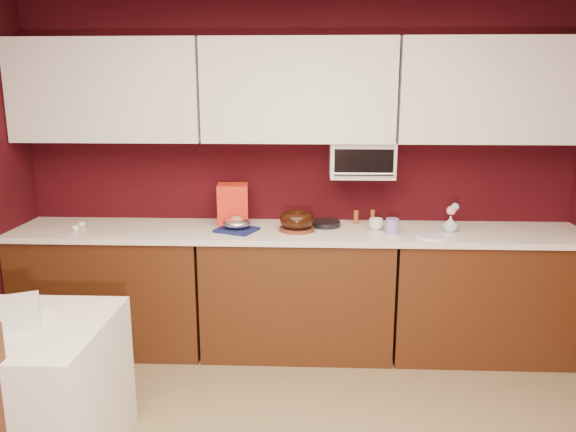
% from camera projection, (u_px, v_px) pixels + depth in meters
% --- Properties ---
extents(wall_back, '(4.00, 0.02, 2.50)m').
position_uv_depth(wall_back, '(299.00, 173.00, 4.15)').
color(wall_back, '#34070B').
rests_on(wall_back, floor).
extents(base_cabinet_left, '(1.31, 0.58, 0.86)m').
position_uv_depth(base_cabinet_left, '(115.00, 290.00, 4.09)').
color(base_cabinet_left, '#47230E').
rests_on(base_cabinet_left, floor).
extents(base_cabinet_center, '(1.31, 0.58, 0.86)m').
position_uv_depth(base_cabinet_center, '(297.00, 293.00, 4.03)').
color(base_cabinet_center, '#47230E').
rests_on(base_cabinet_center, floor).
extents(base_cabinet_right, '(1.31, 0.58, 0.86)m').
position_uv_depth(base_cabinet_right, '(485.00, 296.00, 3.98)').
color(base_cabinet_right, '#47230E').
rests_on(base_cabinet_right, floor).
extents(countertop, '(4.00, 0.62, 0.04)m').
position_uv_depth(countertop, '(297.00, 232.00, 3.93)').
color(countertop, white).
rests_on(countertop, base_cabinet_center).
extents(upper_cabinet_left, '(1.31, 0.33, 0.70)m').
position_uv_depth(upper_cabinet_left, '(108.00, 91.00, 3.91)').
color(upper_cabinet_left, white).
rests_on(upper_cabinet_left, wall_back).
extents(upper_cabinet_center, '(1.31, 0.33, 0.70)m').
position_uv_depth(upper_cabinet_center, '(298.00, 91.00, 3.86)').
color(upper_cabinet_center, white).
rests_on(upper_cabinet_center, wall_back).
extents(upper_cabinet_right, '(1.31, 0.33, 0.70)m').
position_uv_depth(upper_cabinet_right, '(495.00, 91.00, 3.80)').
color(upper_cabinet_right, white).
rests_on(upper_cabinet_right, wall_back).
extents(toaster_oven, '(0.45, 0.30, 0.25)m').
position_uv_depth(toaster_oven, '(362.00, 159.00, 3.96)').
color(toaster_oven, white).
rests_on(toaster_oven, upper_cabinet_center).
extents(toaster_oven_door, '(0.40, 0.02, 0.18)m').
position_uv_depth(toaster_oven_door, '(364.00, 162.00, 3.81)').
color(toaster_oven_door, black).
rests_on(toaster_oven_door, toaster_oven).
extents(toaster_oven_handle, '(0.42, 0.02, 0.02)m').
position_uv_depth(toaster_oven_handle, '(364.00, 174.00, 3.81)').
color(toaster_oven_handle, silver).
rests_on(toaster_oven_handle, toaster_oven).
extents(dining_table, '(1.00, 0.80, 0.75)m').
position_uv_depth(dining_table, '(10.00, 395.00, 2.80)').
color(dining_table, silver).
rests_on(dining_table, floor).
extents(cake_base, '(0.30, 0.30, 0.02)m').
position_uv_depth(cake_base, '(297.00, 229.00, 3.90)').
color(cake_base, brown).
rests_on(cake_base, countertop).
extents(bundt_cake, '(0.28, 0.28, 0.10)m').
position_uv_depth(bundt_cake, '(297.00, 220.00, 3.88)').
color(bundt_cake, black).
rests_on(bundt_cake, cake_base).
extents(navy_towel, '(0.32, 0.30, 0.02)m').
position_uv_depth(navy_towel, '(237.00, 230.00, 3.88)').
color(navy_towel, navy).
rests_on(navy_towel, countertop).
extents(foil_ham_nest, '(0.23, 0.21, 0.07)m').
position_uv_depth(foil_ham_nest, '(237.00, 223.00, 3.87)').
color(foil_ham_nest, white).
rests_on(foil_ham_nest, navy_towel).
extents(roasted_ham, '(0.10, 0.09, 0.06)m').
position_uv_depth(roasted_ham, '(236.00, 220.00, 3.87)').
color(roasted_ham, tan).
rests_on(roasted_ham, foil_ham_nest).
extents(pandoro_box, '(0.23, 0.22, 0.29)m').
position_uv_depth(pandoro_box, '(233.00, 204.00, 4.05)').
color(pandoro_box, red).
rests_on(pandoro_box, countertop).
extents(dark_pan, '(0.23, 0.23, 0.04)m').
position_uv_depth(dark_pan, '(325.00, 224.00, 4.02)').
color(dark_pan, black).
rests_on(dark_pan, countertop).
extents(coffee_mug, '(0.12, 0.12, 0.10)m').
position_uv_depth(coffee_mug, '(376.00, 223.00, 3.91)').
color(coffee_mug, silver).
rests_on(coffee_mug, countertop).
extents(blue_jar, '(0.11, 0.11, 0.11)m').
position_uv_depth(blue_jar, '(392.00, 226.00, 3.81)').
color(blue_jar, navy).
rests_on(blue_jar, countertop).
extents(flower_vase, '(0.10, 0.10, 0.12)m').
position_uv_depth(flower_vase, '(450.00, 223.00, 3.86)').
color(flower_vase, silver).
rests_on(flower_vase, countertop).
extents(flower_pink, '(0.06, 0.06, 0.06)m').
position_uv_depth(flower_pink, '(451.00, 211.00, 3.84)').
color(flower_pink, pink).
rests_on(flower_pink, flower_vase).
extents(flower_blue, '(0.05, 0.05, 0.05)m').
position_uv_depth(flower_blue, '(455.00, 207.00, 3.86)').
color(flower_blue, '#7EB2CB').
rests_on(flower_blue, flower_vase).
extents(china_plate, '(0.29, 0.29, 0.01)m').
position_uv_depth(china_plate, '(433.00, 236.00, 3.73)').
color(china_plate, white).
rests_on(china_plate, countertop).
extents(amber_bottle, '(0.04, 0.04, 0.10)m').
position_uv_depth(amber_bottle, '(356.00, 217.00, 4.08)').
color(amber_bottle, brown).
rests_on(amber_bottle, countertop).
extents(egg_left, '(0.06, 0.05, 0.04)m').
position_uv_depth(egg_left, '(75.00, 228.00, 3.89)').
color(egg_left, white).
rests_on(egg_left, countertop).
extents(egg_right, '(0.06, 0.05, 0.04)m').
position_uv_depth(egg_right, '(82.00, 224.00, 4.00)').
color(egg_right, white).
rests_on(egg_right, countertop).
extents(newspaper_stack, '(0.38, 0.36, 0.11)m').
position_uv_depth(newspaper_stack, '(5.00, 314.00, 2.71)').
color(newspaper_stack, silver).
rests_on(newspaper_stack, dining_table).
extents(amber_bottle_tall, '(0.04, 0.04, 0.11)m').
position_uv_depth(amber_bottle_tall, '(373.00, 217.00, 4.08)').
color(amber_bottle_tall, brown).
rests_on(amber_bottle_tall, countertop).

